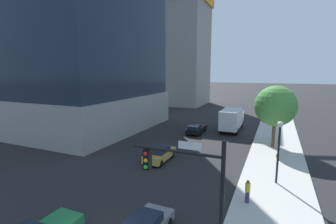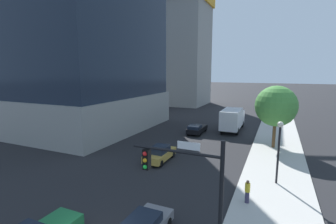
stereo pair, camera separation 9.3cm
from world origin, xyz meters
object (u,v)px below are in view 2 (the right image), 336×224
at_px(box_truck, 232,119).
at_px(traffic_light_pole, 187,177).
at_px(car_black, 197,129).
at_px(pedestrian_yellow_shirt, 247,191).
at_px(construction_building, 177,45).
at_px(street_lamp, 279,142).
at_px(car_gold, 160,154).
at_px(street_tree, 276,106).

bearing_deg(box_truck, traffic_light_pole, -85.00).
bearing_deg(car_black, box_truck, 41.56).
bearing_deg(car_black, pedestrian_yellow_shirt, -62.45).
bearing_deg(construction_building, street_lamp, -58.93).
relative_size(car_gold, pedestrian_yellow_shirt, 2.72).
distance_m(car_black, box_truck, 5.94).
relative_size(construction_building, traffic_light_pole, 6.33).
bearing_deg(construction_building, street_tree, -52.36).
bearing_deg(box_truck, car_black, -138.44).
bearing_deg(pedestrian_yellow_shirt, car_black, 117.55).
height_order(construction_building, street_lamp, construction_building).
relative_size(street_tree, pedestrian_yellow_shirt, 4.54).
xyz_separation_m(traffic_light_pole, box_truck, (-2.34, 26.78, -2.05)).
height_order(street_lamp, box_truck, street_lamp).
xyz_separation_m(construction_building, car_gold, (15.31, -42.15, -15.10)).
bearing_deg(street_tree, car_gold, -138.72).
xyz_separation_m(box_truck, pedestrian_yellow_shirt, (4.59, -21.00, -0.93)).
height_order(car_black, pedestrian_yellow_shirt, pedestrian_yellow_shirt).
bearing_deg(street_lamp, car_gold, 174.55).
bearing_deg(traffic_light_pole, car_gold, 121.73).
bearing_deg(street_lamp, street_tree, 92.56).
relative_size(traffic_light_pole, car_gold, 1.33).
bearing_deg(car_black, traffic_light_pole, -73.71).
relative_size(street_tree, car_gold, 1.67).
xyz_separation_m(street_tree, box_truck, (-5.89, 6.95, -3.09)).
height_order(street_lamp, car_gold, street_lamp).
bearing_deg(traffic_light_pole, car_black, 106.29).
height_order(traffic_light_pole, car_gold, traffic_light_pole).
bearing_deg(construction_building, car_gold, -70.03).
bearing_deg(pedestrian_yellow_shirt, construction_building, 117.20).
bearing_deg(street_lamp, box_truck, 110.49).
bearing_deg(car_gold, street_lamp, -5.45).
distance_m(street_lamp, street_tree, 10.14).
height_order(construction_building, traffic_light_pole, construction_building).
bearing_deg(box_truck, construction_building, 126.90).
relative_size(traffic_light_pole, street_tree, 0.80).
xyz_separation_m(traffic_light_pole, car_gold, (-6.70, 10.83, -3.17)).
bearing_deg(construction_building, car_black, -63.00).
bearing_deg(street_tree, car_black, 163.22).
relative_size(car_black, box_truck, 0.59).
distance_m(street_tree, car_gold, 14.27).
bearing_deg(car_black, construction_building, 117.00).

